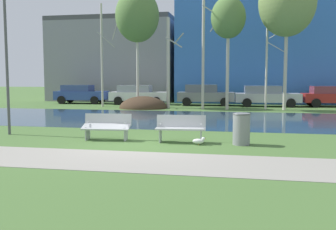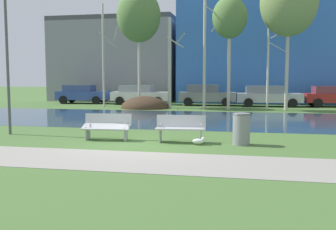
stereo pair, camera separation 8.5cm
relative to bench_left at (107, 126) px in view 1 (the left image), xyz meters
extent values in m
plane|color=#476B33|center=(1.26, 9.14, -0.47)|extent=(120.00, 120.00, 0.00)
cube|color=gray|center=(1.26, -3.04, -0.47)|extent=(60.00, 2.39, 0.01)
cube|color=#284256|center=(1.26, 7.15, -0.47)|extent=(80.00, 8.78, 0.01)
ellipsoid|color=#423021|center=(-2.25, 13.37, -0.47)|extent=(3.28, 3.08, 1.65)
cube|color=#B2B5B7|center=(0.01, -0.09, -0.02)|extent=(1.63, 0.60, 0.19)
cube|color=#B2B5B7|center=(-0.01, 0.18, 0.20)|extent=(1.60, 0.21, 0.40)
cube|color=#B2B5B7|center=(-0.65, -0.09, -0.25)|extent=(0.07, 0.43, 0.45)
cube|color=#B2B5B7|center=(0.66, 0.02, -0.25)|extent=(0.07, 0.43, 0.45)
cylinder|color=#B2B5B7|center=(-0.65, -0.13, 0.12)|extent=(0.06, 0.28, 0.04)
cylinder|color=#B2B5B7|center=(0.66, -0.02, 0.12)|extent=(0.06, 0.28, 0.04)
cube|color=#B2B5B7|center=(2.51, -0.09, -0.02)|extent=(1.63, 0.60, 0.05)
cube|color=#B2B5B7|center=(2.49, 0.18, 0.20)|extent=(1.60, 0.21, 0.40)
cube|color=#B2B5B7|center=(1.85, -0.09, -0.25)|extent=(0.07, 0.43, 0.45)
cube|color=#B2B5B7|center=(3.16, 0.02, -0.25)|extent=(0.07, 0.43, 0.45)
cylinder|color=#B2B5B7|center=(1.86, -0.13, 0.12)|extent=(0.06, 0.28, 0.04)
cylinder|color=#B2B5B7|center=(3.17, -0.02, 0.12)|extent=(0.06, 0.28, 0.04)
cylinder|color=gray|center=(4.43, -0.09, 0.02)|extent=(0.53, 0.53, 0.99)
torus|color=#494A4C|center=(4.43, -0.09, 0.49)|extent=(0.56, 0.56, 0.04)
ellipsoid|color=white|center=(3.12, -0.42, -0.35)|extent=(0.35, 0.16, 0.16)
sphere|color=white|center=(3.28, -0.42, -0.27)|extent=(0.11, 0.11, 0.11)
cone|color=gold|center=(3.34, -0.42, -0.27)|extent=(0.06, 0.04, 0.04)
cylinder|color=gold|center=(3.14, -0.45, -0.42)|extent=(0.01, 0.01, 0.10)
cylinder|color=gold|center=(3.14, -0.39, -0.42)|extent=(0.01, 0.01, 0.10)
cylinder|color=#4C4C51|center=(-3.96, 0.51, 2.33)|extent=(0.10, 0.10, 5.60)
cylinder|color=#BCB7A8|center=(-5.49, 14.17, 3.17)|extent=(0.15, 0.15, 7.29)
cylinder|color=#BCB7A8|center=(-4.66, 14.74, 5.00)|extent=(0.96, 1.37, 1.26)
cylinder|color=#BCB7A8|center=(-4.93, 13.60, 4.23)|extent=(0.96, 0.93, 1.02)
cylinder|color=beige|center=(-2.88, 14.26, 3.61)|extent=(0.19, 0.19, 8.16)
ellipsoid|color=#567A3D|center=(-2.88, 14.26, 5.90)|extent=(3.05, 3.05, 3.66)
cylinder|color=#BCB7A8|center=(-0.60, 13.88, 2.59)|extent=(0.24, 0.24, 6.13)
cylinder|color=#BCB7A8|center=(0.04, 14.32, 4.27)|extent=(0.90, 1.26, 0.66)
cylinder|color=#BCB7A8|center=(-0.12, 13.37, 3.94)|extent=(1.00, 0.97, 0.66)
cylinder|color=#BCB7A8|center=(1.83, 13.36, 3.68)|extent=(0.19, 0.19, 8.30)
cylinder|color=#BCB7A8|center=(2.63, 13.90, 5.29)|extent=(0.96, 1.36, 1.20)
cylinder|color=#BCB7A8|center=(2.33, 12.84, 5.85)|extent=(1.03, 1.00, 0.59)
cylinder|color=#BCB7A8|center=(3.43, 13.39, 3.33)|extent=(0.21, 0.21, 7.61)
ellipsoid|color=#567A3D|center=(3.43, 13.39, 5.46)|extent=(2.24, 2.24, 2.68)
cylinder|color=beige|center=(5.92, 14.14, 3.09)|extent=(0.14, 0.14, 7.12)
cylinder|color=beige|center=(6.55, 14.57, 4.48)|extent=(0.87, 1.23, 0.47)
cylinder|color=beige|center=(6.51, 13.54, 3.52)|extent=(1.19, 1.16, 0.59)
cylinder|color=#BCB7A8|center=(7.08, 13.64, 3.89)|extent=(0.22, 0.22, 8.72)
ellipsoid|color=olive|center=(7.08, 13.64, 6.33)|extent=(3.57, 3.57, 4.29)
cube|color=#2D4793|center=(-8.39, 17.18, 0.19)|extent=(4.21, 2.01, 0.68)
cube|color=#32457F|center=(-8.72, 17.16, 0.78)|extent=(2.39, 1.69, 0.49)
cylinder|color=black|center=(-7.09, 18.15, -0.15)|extent=(0.65, 0.26, 0.64)
cylinder|color=black|center=(-6.98, 16.38, -0.15)|extent=(0.65, 0.26, 0.64)
cylinder|color=black|center=(-9.80, 17.99, -0.15)|extent=(0.65, 0.26, 0.64)
cylinder|color=black|center=(-9.70, 16.22, -0.15)|extent=(0.65, 0.26, 0.64)
cube|color=silver|center=(-3.51, 17.03, 0.18)|extent=(4.59, 2.06, 0.66)
cube|color=#949AAC|center=(-3.87, 17.01, 0.76)|extent=(2.60, 1.73, 0.52)
cylinder|color=black|center=(-2.08, 18.02, -0.15)|extent=(0.65, 0.26, 0.64)
cylinder|color=black|center=(-1.98, 16.22, -0.15)|extent=(0.65, 0.26, 0.64)
cylinder|color=black|center=(-5.04, 17.85, -0.15)|extent=(0.65, 0.26, 0.64)
cylinder|color=black|center=(-4.94, 16.05, -0.15)|extent=(0.65, 0.26, 0.64)
cube|color=slate|center=(1.71, 16.90, 0.19)|extent=(4.29, 2.07, 0.68)
cube|color=slate|center=(1.37, 16.88, 0.81)|extent=(2.44, 1.74, 0.57)
cylinder|color=black|center=(3.04, 17.89, -0.15)|extent=(0.65, 0.26, 0.64)
cylinder|color=black|center=(3.14, 16.06, -0.15)|extent=(0.65, 0.26, 0.64)
cylinder|color=black|center=(0.27, 17.73, -0.15)|extent=(0.65, 0.26, 0.64)
cylinder|color=black|center=(0.38, 15.90, -0.15)|extent=(0.65, 0.26, 0.64)
cube|color=#B2B5BC|center=(6.18, 16.62, 0.17)|extent=(4.66, 2.05, 0.64)
cube|color=gray|center=(5.82, 16.60, 0.76)|extent=(2.64, 1.72, 0.54)
cylinder|color=black|center=(7.64, 17.60, -0.15)|extent=(0.65, 0.26, 0.64)
cylinder|color=black|center=(7.74, 15.82, -0.15)|extent=(0.65, 0.26, 0.64)
cylinder|color=black|center=(4.63, 17.43, -0.15)|extent=(0.65, 0.26, 0.64)
cylinder|color=black|center=(4.73, 15.64, -0.15)|extent=(0.65, 0.26, 0.64)
cube|color=maroon|center=(10.84, 17.18, 0.17)|extent=(4.42, 2.01, 0.64)
cube|color=brown|center=(10.50, 17.16, 0.74)|extent=(2.51, 1.69, 0.52)
cylinder|color=black|center=(9.37, 17.98, -0.15)|extent=(0.65, 0.26, 0.64)
cylinder|color=black|center=(9.47, 16.21, -0.15)|extent=(0.65, 0.26, 0.64)
cube|color=gray|center=(-7.30, 23.42, 3.06)|extent=(11.25, 7.89, 7.07)
cube|color=#48484B|center=(-7.30, 23.42, 6.80)|extent=(11.25, 7.89, 0.40)
cube|color=#3870C6|center=(5.71, 23.93, 3.82)|extent=(13.62, 9.94, 8.58)
cube|color=navy|center=(5.71, 23.93, 8.31)|extent=(13.62, 9.94, 0.40)
camera|label=1|loc=(4.47, -12.18, 1.61)|focal=41.31mm
camera|label=2|loc=(4.55, -12.17, 1.61)|focal=41.31mm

